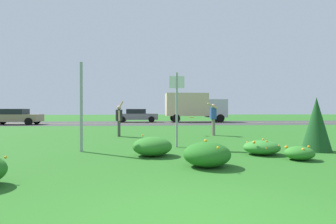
% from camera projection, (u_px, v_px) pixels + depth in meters
% --- Properties ---
extents(ground_plane, '(120.00, 120.00, 0.00)m').
position_uv_depth(ground_plane, '(157.00, 134.00, 15.37)').
color(ground_plane, '#26601E').
extents(highway_strip, '(120.00, 9.02, 0.01)m').
position_uv_depth(highway_strip, '(152.00, 123.00, 27.74)').
color(highway_strip, '#38383A').
rests_on(highway_strip, ground).
extents(highway_center_stripe, '(120.00, 0.16, 0.00)m').
position_uv_depth(highway_center_stripe, '(152.00, 123.00, 27.74)').
color(highway_center_stripe, yellow).
rests_on(highway_center_stripe, ground).
extents(daylily_clump_mid_left, '(1.11, 1.00, 0.46)m').
position_uv_depth(daylily_clump_mid_left, '(262.00, 147.00, 8.24)').
color(daylily_clump_mid_left, '#337F2D').
rests_on(daylily_clump_mid_left, ground).
extents(daylily_clump_mid_right, '(1.17, 1.09, 0.59)m').
position_uv_depth(daylily_clump_mid_right, '(152.00, 146.00, 8.00)').
color(daylily_clump_mid_right, '#2D7526').
rests_on(daylily_clump_mid_right, ground).
extents(daylily_clump_mid_center, '(0.80, 0.71, 0.37)m').
position_uv_depth(daylily_clump_mid_center, '(299.00, 153.00, 7.35)').
color(daylily_clump_mid_center, '#2D7526').
rests_on(daylily_clump_mid_center, ground).
extents(daylily_clump_front_left, '(1.15, 1.09, 0.64)m').
position_uv_depth(daylily_clump_front_left, '(207.00, 154.00, 6.48)').
color(daylily_clump_front_left, '#23661E').
rests_on(daylily_clump_front_left, ground).
extents(sign_post_near_path, '(0.07, 0.10, 2.92)m').
position_uv_depth(sign_post_near_path, '(81.00, 107.00, 8.80)').
color(sign_post_near_path, '#93969B').
rests_on(sign_post_near_path, ground).
extents(sign_post_by_roadside, '(0.56, 0.10, 2.73)m').
position_uv_depth(sign_post_by_roadside, '(177.00, 102.00, 9.88)').
color(sign_post_by_roadside, '#93969B').
rests_on(sign_post_by_roadside, ground).
extents(evergreen_shrub_side, '(0.94, 0.94, 1.78)m').
position_uv_depth(evergreen_shrub_side, '(316.00, 124.00, 8.92)').
color(evergreen_shrub_side, '#19471E').
rests_on(evergreen_shrub_side, ground).
extents(person_thrower_dark_shirt, '(0.38, 0.49, 1.83)m').
position_uv_depth(person_thrower_dark_shirt, '(119.00, 118.00, 13.78)').
color(person_thrower_dark_shirt, '#232328').
rests_on(person_thrower_dark_shirt, ground).
extents(person_catcher_blue_shirt, '(0.56, 0.50, 1.75)m').
position_uv_depth(person_catcher_blue_shirt, '(213.00, 116.00, 14.37)').
color(person_catcher_blue_shirt, '#2D4C9E').
rests_on(person_catcher_blue_shirt, ground).
extents(frisbee_orange, '(0.25, 0.25, 0.04)m').
position_uv_depth(frisbee_orange, '(191.00, 118.00, 14.36)').
color(frisbee_orange, orange).
extents(car_tan_leftmost, '(4.50, 2.00, 1.45)m').
position_uv_depth(car_tan_leftmost, '(15.00, 117.00, 24.66)').
color(car_tan_leftmost, '#937F60').
rests_on(car_tan_leftmost, ground).
extents(car_gray_center_left, '(4.50, 2.00, 1.45)m').
position_uv_depth(car_gray_center_left, '(137.00, 115.00, 29.63)').
color(car_gray_center_left, slate).
rests_on(car_gray_center_left, ground).
extents(box_truck_silver, '(6.70, 2.46, 3.20)m').
position_uv_depth(box_truck_silver, '(194.00, 106.00, 30.16)').
color(box_truck_silver, '#B7BABF').
rests_on(box_truck_silver, ground).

